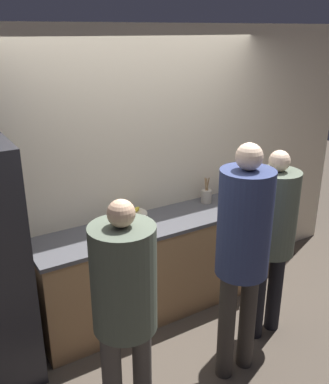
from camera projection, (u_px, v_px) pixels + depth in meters
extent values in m
plane|color=#4C4238|center=(172.00, 327.00, 3.91)|extent=(14.00, 14.00, 0.00)
cube|color=beige|center=(137.00, 174.00, 3.94)|extent=(5.20, 0.06, 2.60)
cube|color=#9E754C|center=(153.00, 268.00, 4.02)|extent=(2.19, 0.57, 0.89)
cube|color=#4C4C51|center=(153.00, 223.00, 3.85)|extent=(2.22, 0.60, 0.03)
cylinder|color=#4C4742|center=(112.00, 382.00, 2.79)|extent=(0.13, 0.13, 0.79)
cylinder|color=#4C4742|center=(142.00, 369.00, 2.90)|extent=(0.13, 0.13, 0.79)
cylinder|color=#515B4C|center=(124.00, 279.00, 2.57)|extent=(0.40, 0.40, 0.70)
sphere|color=#DBAD89|center=(121.00, 213.00, 2.42)|extent=(0.17, 0.17, 0.17)
cylinder|color=#38332D|center=(226.00, 327.00, 3.23)|extent=(0.13, 0.13, 0.89)
cylinder|color=#38332D|center=(247.00, 318.00, 3.33)|extent=(0.13, 0.13, 0.89)
cylinder|color=navy|center=(244.00, 223.00, 2.98)|extent=(0.38, 0.38, 0.78)
sphere|color=beige|center=(249.00, 157.00, 2.81)|extent=(0.19, 0.19, 0.19)
cylinder|color=black|center=(258.00, 296.00, 3.67)|extent=(0.13, 0.13, 0.81)
cylinder|color=black|center=(275.00, 289.00, 3.77)|extent=(0.13, 0.13, 0.81)
cylinder|color=#515B4C|center=(274.00, 213.00, 3.45)|extent=(0.37, 0.37, 0.71)
sphere|color=beige|center=(280.00, 161.00, 3.30)|extent=(0.17, 0.17, 0.17)
cylinder|color=beige|center=(132.00, 218.00, 3.81)|extent=(0.28, 0.28, 0.09)
ellipsoid|color=yellow|center=(135.00, 210.00, 3.81)|extent=(0.15, 0.12, 0.04)
cylinder|color=#ADA393|center=(206.00, 196.00, 4.24)|extent=(0.10, 0.10, 0.13)
cylinder|color=#99754C|center=(206.00, 188.00, 4.20)|extent=(0.01, 0.05, 0.20)
cylinder|color=#99754C|center=(207.00, 187.00, 4.22)|extent=(0.03, 0.04, 0.21)
cylinder|color=#99754C|center=(207.00, 188.00, 4.20)|extent=(0.04, 0.01, 0.20)
cylinder|color=silver|center=(230.00, 202.00, 4.13)|extent=(0.07, 0.07, 0.12)
cylinder|color=silver|center=(230.00, 195.00, 4.10)|extent=(0.03, 0.03, 0.04)
cylinder|color=black|center=(230.00, 192.00, 4.09)|extent=(0.04, 0.04, 0.01)
cylinder|color=#A33D33|center=(227.00, 198.00, 4.28)|extent=(0.09, 0.09, 0.09)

